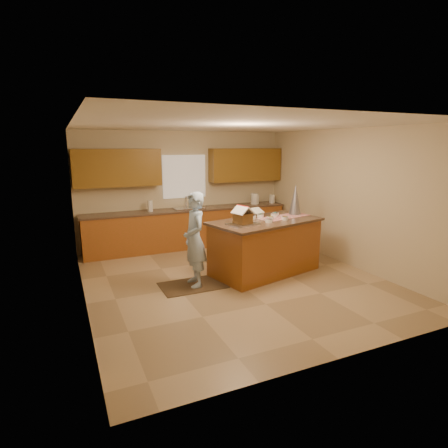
{
  "coord_description": "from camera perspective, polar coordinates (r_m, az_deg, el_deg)",
  "views": [
    {
      "loc": [
        -2.72,
        -5.64,
        2.36
      ],
      "look_at": [
        -0.1,
        0.2,
        1.0
      ],
      "focal_mm": 29.48,
      "sensor_mm": 36.0,
      "label": 1
    }
  ],
  "objects": [
    {
      "name": "window_curtain",
      "position": [
        8.82,
        -6.18,
        7.32
      ],
      "size": [
        1.05,
        0.03,
        1.0
      ],
      "primitive_type": "cube",
      "color": "white",
      "rests_on": "wall_back"
    },
    {
      "name": "stone_accent",
      "position": [
        4.97,
        -20.77,
        -1.72
      ],
      "size": [
        0.0,
        2.5,
        2.5
      ],
      "primitive_type": "plane",
      "rotation": [
        1.57,
        0.0,
        1.57
      ],
      "color": "gray",
      "rests_on": "wall_left"
    },
    {
      "name": "canister_a",
      "position": [
        9.36,
        4.96,
        3.82
      ],
      "size": [
        0.17,
        0.17,
        0.23
      ],
      "primitive_type": "cylinder",
      "color": "white",
      "rests_on": "back_counter_top"
    },
    {
      "name": "boy",
      "position": [
        6.22,
        -4.58,
        -2.41
      ],
      "size": [
        0.41,
        0.6,
        1.61
      ],
      "primitive_type": "imported",
      "rotation": [
        0.0,
        0.0,
        -1.62
      ],
      "color": "#A7C7ED",
      "rests_on": "rug"
    },
    {
      "name": "wall_front",
      "position": [
        4.09,
        18.54,
        -2.95
      ],
      "size": [
        5.5,
        5.5,
        0.0
      ],
      "primitive_type": "plane",
      "color": "beige",
      "rests_on": "floor"
    },
    {
      "name": "tinsel_tree",
      "position": [
        7.45,
        11.0,
        3.77
      ],
      "size": [
        0.29,
        0.29,
        0.61
      ],
      "primitive_type": "cone",
      "rotation": [
        0.0,
        0.0,
        0.24
      ],
      "color": "#A5A5B0",
      "rests_on": "island_top"
    },
    {
      "name": "canister_c",
      "position": [
        9.6,
        7.45,
        3.91
      ],
      "size": [
        0.15,
        0.15,
        0.21
      ],
      "primitive_type": "cylinder",
      "color": "white",
      "rests_on": "back_counter_top"
    },
    {
      "name": "wall_back",
      "position": [
        8.87,
        -6.2,
        5.41
      ],
      "size": [
        5.5,
        5.5,
        0.0
      ],
      "primitive_type": "plane",
      "color": "beige",
      "rests_on": "floor"
    },
    {
      "name": "upper_cabinet_left",
      "position": [
        8.3,
        -16.22,
        8.36
      ],
      "size": [
        1.85,
        0.35,
        0.8
      ],
      "primitive_type": "cube",
      "color": "brown",
      "rests_on": "wall_back"
    },
    {
      "name": "wall_right",
      "position": [
        7.75,
        18.5,
        3.9
      ],
      "size": [
        5.5,
        5.5,
        0.0
      ],
      "primitive_type": "plane",
      "color": "beige",
      "rests_on": "floor"
    },
    {
      "name": "canister_b",
      "position": [
        9.34,
        4.76,
        3.94
      ],
      "size": [
        0.19,
        0.19,
        0.27
      ],
      "primitive_type": "cylinder",
      "color": "white",
      "rests_on": "back_counter_top"
    },
    {
      "name": "baking_tray",
      "position": [
        6.4,
        2.92,
        0.0
      ],
      "size": [
        0.58,
        0.49,
        0.03
      ],
      "primitive_type": "cube",
      "rotation": [
        0.0,
        0.0,
        0.24
      ],
      "color": "silver",
      "rests_on": "island_top"
    },
    {
      "name": "cookbook",
      "position": [
        7.24,
        5.11,
        2.07
      ],
      "size": [
        0.28,
        0.24,
        0.1
      ],
      "primitive_type": "cube",
      "rotation": [
        -1.13,
        0.0,
        0.24
      ],
      "color": "white",
      "rests_on": "island_top"
    },
    {
      "name": "candy_bowls",
      "position": [
        6.98,
        6.61,
        1.08
      ],
      "size": [
        0.84,
        0.63,
        0.06
      ],
      "color": "silver",
      "rests_on": "island_top"
    },
    {
      "name": "sink",
      "position": [
        8.66,
        -5.51,
        2.18
      ],
      "size": [
        0.7,
        0.45,
        0.12
      ],
      "primitive_type": "cube",
      "color": "silver",
      "rests_on": "back_counter_top"
    },
    {
      "name": "island_base",
      "position": [
        6.97,
        6.37,
        -3.66
      ],
      "size": [
        2.17,
        1.44,
        0.97
      ],
      "primitive_type": "cube",
      "rotation": [
        0.0,
        0.0,
        0.24
      ],
      "color": "#A04921",
      "rests_on": "floor"
    },
    {
      "name": "rug",
      "position": [
        6.45,
        -4.88,
        -9.45
      ],
      "size": [
        1.09,
        0.71,
        0.01
      ],
      "primitive_type": "cube",
      "color": "black",
      "rests_on": "floor"
    },
    {
      "name": "faucet",
      "position": [
        8.8,
        -5.91,
        3.45
      ],
      "size": [
        0.03,
        0.03,
        0.28
      ],
      "primitive_type": "cylinder",
      "color": "silver",
      "rests_on": "back_counter_top"
    },
    {
      "name": "back_counter_top",
      "position": [
        8.66,
        -5.51,
        2.24
      ],
      "size": [
        4.85,
        0.63,
        0.04
      ],
      "primitive_type": "cube",
      "color": "brown",
      "rests_on": "back_counter_base"
    },
    {
      "name": "gingerbread_house",
      "position": [
        6.38,
        2.94,
        1.15
      ],
      "size": [
        0.37,
        0.37,
        0.31
      ],
      "color": "brown",
      "rests_on": "baking_tray"
    },
    {
      "name": "paper_towel",
      "position": [
        8.39,
        -11.39,
        2.75
      ],
      "size": [
        0.11,
        0.11,
        0.25
      ],
      "primitive_type": "cylinder",
      "color": "white",
      "rests_on": "back_counter_top"
    },
    {
      "name": "upper_cabinet_right",
      "position": [
        9.26,
        3.34,
        9.15
      ],
      "size": [
        1.85,
        0.35,
        0.8
      ],
      "primitive_type": "cube",
      "color": "brown",
      "rests_on": "wall_back"
    },
    {
      "name": "island_top",
      "position": [
        6.85,
        6.47,
        0.44
      ],
      "size": [
        2.28,
        1.55,
        0.04
      ],
      "primitive_type": "cube",
      "rotation": [
        0.0,
        0.0,
        0.24
      ],
      "color": "brown",
      "rests_on": "island_base"
    },
    {
      "name": "back_counter_base",
      "position": [
        8.75,
        -5.45,
        -0.73
      ],
      "size": [
        4.8,
        0.6,
        0.88
      ],
      "primitive_type": "cube",
      "color": "#A04921",
      "rests_on": "floor"
    },
    {
      "name": "ceiling",
      "position": [
        6.27,
        1.64,
        15.1
      ],
      "size": [
        5.5,
        5.5,
        0.0
      ],
      "primitive_type": "plane",
      "color": "silver",
      "rests_on": "floor"
    },
    {
      "name": "table_runner",
      "position": [
        7.2,
        9.31,
        1.12
      ],
      "size": [
        1.17,
        0.65,
        0.01
      ],
      "primitive_type": "cube",
      "rotation": [
        0.0,
        0.0,
        0.24
      ],
      "color": "#AA0C18",
      "rests_on": "island_top"
    },
    {
      "name": "wall_left",
      "position": [
        5.73,
        -21.58,
        0.99
      ],
      "size": [
        5.5,
        5.5,
        0.0
      ],
      "primitive_type": "plane",
      "color": "beige",
      "rests_on": "floor"
    },
    {
      "name": "floor",
      "position": [
        6.69,
        1.5,
        -8.66
      ],
      "size": [
        5.5,
        5.5,
        0.0
      ],
      "primitive_type": "plane",
      "color": "tan",
      "rests_on": "ground"
    }
  ]
}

